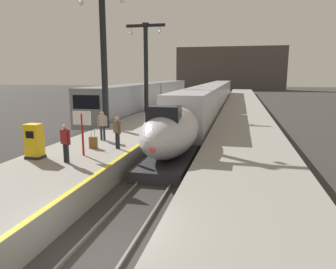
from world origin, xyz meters
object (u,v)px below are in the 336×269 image
at_px(passenger_mid_platform, 65,140).
at_px(rolling_suitcase, 93,142).
at_px(passenger_near_edge, 117,130).
at_px(passenger_far_waiting, 102,123).
at_px(regional_train_adjacent, 150,96).
at_px(station_column_mid, 103,46).
at_px(ticket_machine_yellow, 34,142).
at_px(highspeed_train_main, 211,98).
at_px(station_column_far, 146,59).
at_px(departure_info_board, 82,124).

distance_m(passenger_mid_platform, rolling_suitcase, 2.89).
height_order(passenger_near_edge, rolling_suitcase, passenger_near_edge).
xyz_separation_m(passenger_mid_platform, passenger_far_waiting, (-0.47, 4.86, 0.00)).
relative_size(regional_train_adjacent, station_column_mid, 3.80).
xyz_separation_m(station_column_mid, passenger_near_edge, (3.37, -6.24, -4.78)).
xyz_separation_m(rolling_suitcase, ticket_machine_yellow, (-1.72, -2.45, 0.44)).
distance_m(regional_train_adjacent, ticket_machine_yellow, 28.41).
xyz_separation_m(highspeed_train_main, station_column_far, (-5.90, -9.15, 4.46)).
height_order(highspeed_train_main, passenger_mid_platform, highspeed_train_main).
bearing_deg(rolling_suitcase, station_column_mid, 107.93).
bearing_deg(station_column_far, passenger_far_waiting, -83.45).
relative_size(station_column_mid, passenger_near_edge, 5.70).
bearing_deg(passenger_near_edge, highspeed_train_main, 84.37).
distance_m(highspeed_train_main, rolling_suitcase, 26.15).
distance_m(highspeed_train_main, passenger_far_waiting, 24.17).
bearing_deg(passenger_far_waiting, ticket_machine_yellow, -106.45).
xyz_separation_m(passenger_near_edge, passenger_far_waiting, (-1.68, 1.90, 0.00)).
distance_m(station_column_far, departure_info_board, 18.76).
relative_size(passenger_near_edge, passenger_far_waiting, 1.00).
height_order(station_column_mid, station_column_far, station_column_mid).
xyz_separation_m(station_column_mid, passenger_mid_platform, (2.15, -9.20, -4.78)).
height_order(highspeed_train_main, ticket_machine_yellow, highspeed_train_main).
height_order(station_column_far, passenger_mid_platform, station_column_far).
distance_m(regional_train_adjacent, departure_info_board, 27.72).
bearing_deg(ticket_machine_yellow, rolling_suitcase, 54.95).
relative_size(station_column_mid, passenger_mid_platform, 5.70).
height_order(highspeed_train_main, passenger_near_edge, highspeed_train_main).
relative_size(highspeed_train_main, ticket_machine_yellow, 35.98).
xyz_separation_m(regional_train_adjacent, departure_info_board, (4.49, -27.35, 0.43)).
relative_size(passenger_near_edge, rolling_suitcase, 1.72).
distance_m(passenger_mid_platform, passenger_far_waiting, 4.89).
bearing_deg(passenger_near_edge, departure_info_board, -122.82).
distance_m(passenger_far_waiting, departure_info_board, 3.66).
xyz_separation_m(regional_train_adjacent, ticket_machine_yellow, (2.55, -28.29, -0.34)).
bearing_deg(rolling_suitcase, ticket_machine_yellow, -125.05).
bearing_deg(ticket_machine_yellow, passenger_far_waiting, 73.55).
relative_size(passenger_near_edge, passenger_mid_platform, 1.00).
distance_m(highspeed_train_main, station_column_mid, 20.91).
bearing_deg(station_column_mid, departure_info_board, -73.84).
relative_size(station_column_mid, departure_info_board, 4.55).
height_order(regional_train_adjacent, ticket_machine_yellow, regional_train_adjacent).
bearing_deg(passenger_near_edge, station_column_far, 101.50).
distance_m(passenger_near_edge, passenger_mid_platform, 3.20).
bearing_deg(regional_train_adjacent, station_column_far, -76.46).
xyz_separation_m(highspeed_train_main, passenger_near_edge, (-2.53, -25.70, 0.09)).
height_order(passenger_near_edge, passenger_far_waiting, same).
height_order(highspeed_train_main, rolling_suitcase, highspeed_train_main).
distance_m(station_column_mid, passenger_near_edge, 8.55).
distance_m(passenger_mid_platform, departure_info_board, 1.40).
relative_size(passenger_near_edge, departure_info_board, 0.80).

